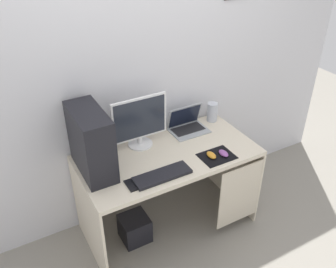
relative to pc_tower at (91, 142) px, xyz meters
name	(u,v)px	position (x,y,z in m)	size (l,w,h in m)	color
ground_plane	(168,223)	(0.56, -0.09, -0.99)	(8.00, 8.00, 0.00)	gray
wall_back	(144,69)	(0.56, 0.30, 0.31)	(4.00, 0.05, 2.60)	silver
desk	(170,170)	(0.57, -0.10, -0.39)	(1.38, 0.70, 0.75)	beige
pc_tower	(91,142)	(0.00, 0.00, 0.00)	(0.21, 0.46, 0.48)	black
monitor	(140,122)	(0.43, 0.12, -0.03)	(0.45, 0.20, 0.42)	white
laptop	(187,126)	(0.87, 0.14, -0.20)	(0.31, 0.22, 0.21)	#9EA3A8
speaker	(212,112)	(1.15, 0.17, -0.15)	(0.09, 0.09, 0.17)	#B7BCC6
keyboard	(162,175)	(0.39, -0.31, -0.23)	(0.42, 0.14, 0.02)	black
mousepad	(217,156)	(0.87, -0.30, -0.24)	(0.26, 0.20, 0.01)	black
mouse_left	(211,155)	(0.82, -0.29, -0.22)	(0.06, 0.10, 0.03)	orange
mouse_right	(224,153)	(0.92, -0.32, -0.22)	(0.06, 0.10, 0.03)	#8C4C99
cell_phone	(132,185)	(0.16, -0.29, -0.23)	(0.07, 0.13, 0.01)	black
subwoofer	(135,228)	(0.24, -0.10, -0.88)	(0.22, 0.22, 0.22)	black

